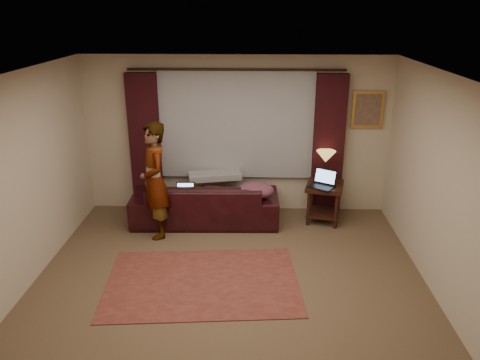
{
  "coord_description": "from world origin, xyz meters",
  "views": [
    {
      "loc": [
        0.3,
        -4.97,
        3.3
      ],
      "look_at": [
        0.1,
        1.2,
        1.0
      ],
      "focal_mm": 35.0,
      "sensor_mm": 36.0,
      "label": 1
    }
  ],
  "objects_px": {
    "laptop_table": "(322,179)",
    "person": "(155,181)",
    "sofa": "(205,194)",
    "laptop_sofa": "(185,191)",
    "tiffany_lamp": "(325,166)",
    "end_table": "(324,203)"
  },
  "relations": [
    {
      "from": "laptop_sofa",
      "to": "end_table",
      "type": "height_order",
      "value": "laptop_sofa"
    },
    {
      "from": "laptop_sofa",
      "to": "tiffany_lamp",
      "type": "bearing_deg",
      "value": 7.94
    },
    {
      "from": "sofa",
      "to": "person",
      "type": "bearing_deg",
      "value": 34.9
    },
    {
      "from": "sofa",
      "to": "laptop_sofa",
      "type": "relative_size",
      "value": 7.35
    },
    {
      "from": "laptop_sofa",
      "to": "tiffany_lamp",
      "type": "distance_m",
      "value": 2.28
    },
    {
      "from": "sofa",
      "to": "end_table",
      "type": "relative_size",
      "value": 3.6
    },
    {
      "from": "laptop_table",
      "to": "sofa",
      "type": "bearing_deg",
      "value": -150.81
    },
    {
      "from": "end_table",
      "to": "person",
      "type": "xyz_separation_m",
      "value": [
        -2.6,
        -0.57,
        0.56
      ]
    },
    {
      "from": "sofa",
      "to": "end_table",
      "type": "bearing_deg",
      "value": -179.78
    },
    {
      "from": "laptop_table",
      "to": "person",
      "type": "relative_size",
      "value": 0.23
    },
    {
      "from": "sofa",
      "to": "tiffany_lamp",
      "type": "height_order",
      "value": "tiffany_lamp"
    },
    {
      "from": "laptop_table",
      "to": "person",
      "type": "bearing_deg",
      "value": -138.65
    },
    {
      "from": "end_table",
      "to": "person",
      "type": "relative_size",
      "value": 0.37
    },
    {
      "from": "end_table",
      "to": "tiffany_lamp",
      "type": "relative_size",
      "value": 1.31
    },
    {
      "from": "end_table",
      "to": "laptop_table",
      "type": "xyz_separation_m",
      "value": [
        -0.08,
        -0.14,
        0.46
      ]
    },
    {
      "from": "sofa",
      "to": "laptop_table",
      "type": "relative_size",
      "value": 5.79
    },
    {
      "from": "laptop_sofa",
      "to": "end_table",
      "type": "bearing_deg",
      "value": 3.47
    },
    {
      "from": "laptop_sofa",
      "to": "tiffany_lamp",
      "type": "xyz_separation_m",
      "value": [
        2.23,
        0.39,
        0.32
      ]
    },
    {
      "from": "sofa",
      "to": "person",
      "type": "height_order",
      "value": "person"
    },
    {
      "from": "sofa",
      "to": "end_table",
      "type": "xyz_separation_m",
      "value": [
        1.91,
        0.06,
        -0.15
      ]
    },
    {
      "from": "end_table",
      "to": "person",
      "type": "height_order",
      "value": "person"
    },
    {
      "from": "tiffany_lamp",
      "to": "person",
      "type": "height_order",
      "value": "person"
    }
  ]
}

